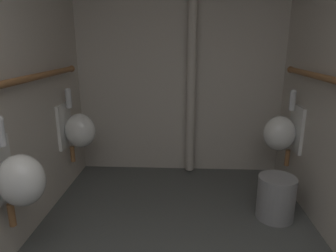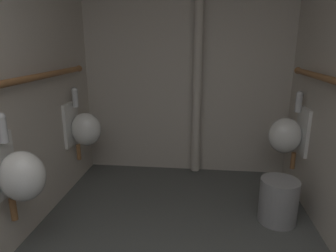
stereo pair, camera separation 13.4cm
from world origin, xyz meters
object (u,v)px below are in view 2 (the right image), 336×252
Objects in this scene: urinal_left_far at (84,128)px; urinal_right_mid at (288,134)px; waste_bin at (278,201)px; standpipe_back_wall at (198,55)px; urinal_left_mid at (19,174)px.

urinal_right_mid is at bearing 0.14° from urinal_left_far.
urinal_right_mid reaches higher than waste_bin.
urinal_left_far is 2.00× the size of waste_bin.
waste_bin is at bearing -52.41° from standpipe_back_wall.
urinal_left_mid is 0.29× the size of standpipe_back_wall.
urinal_left_far is 1.95m from waste_bin.
waste_bin is (-0.15, -0.47, -0.44)m from urinal_right_mid.
urinal_left_far reaches higher than waste_bin.
standpipe_back_wall reaches higher than urinal_right_mid.
urinal_right_mid is at bearing -28.03° from standpipe_back_wall.
urinal_left_mid is 1.00× the size of urinal_left_far.
standpipe_back_wall is (1.12, 1.58, 0.71)m from urinal_left_mid.
waste_bin is (1.84, 0.65, -0.44)m from urinal_left_mid.
urinal_left_far is at bearing -179.86° from urinal_right_mid.
waste_bin is at bearing -107.87° from urinal_right_mid.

